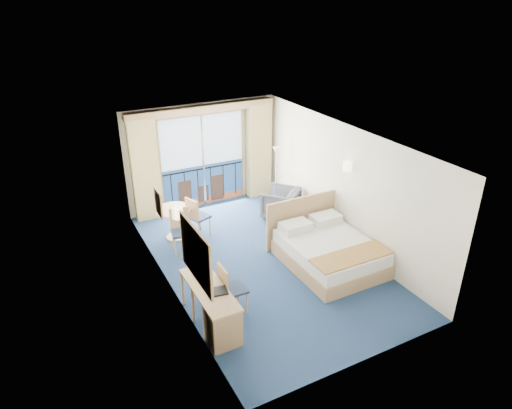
{
  "coord_description": "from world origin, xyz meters",
  "views": [
    {
      "loc": [
        -3.93,
        -7.22,
        5.24
      ],
      "look_at": [
        -0.04,
        0.2,
        1.25
      ],
      "focal_mm": 32.0,
      "sensor_mm": 36.0,
      "label": 1
    }
  ],
  "objects_px": {
    "bed": "(327,250)",
    "floor_lamp": "(276,161)",
    "desk": "(220,318)",
    "table_chair_a": "(196,215)",
    "armchair": "(281,203)",
    "desk_chair": "(229,286)",
    "nightstand": "(317,221)",
    "table_chair_b": "(181,227)",
    "round_table": "(174,216)"
  },
  "relations": [
    {
      "from": "bed",
      "to": "floor_lamp",
      "type": "distance_m",
      "value": 3.2
    },
    {
      "from": "desk",
      "to": "table_chair_a",
      "type": "xyz_separation_m",
      "value": [
        0.9,
        3.41,
        0.15
      ]
    },
    {
      "from": "floor_lamp",
      "to": "table_chair_a",
      "type": "relative_size",
      "value": 1.63
    },
    {
      "from": "armchair",
      "to": "desk_chair",
      "type": "relative_size",
      "value": 0.86
    },
    {
      "from": "nightstand",
      "to": "table_chair_b",
      "type": "relative_size",
      "value": 0.56
    },
    {
      "from": "desk_chair",
      "to": "table_chair_a",
      "type": "bearing_deg",
      "value": -8.82
    },
    {
      "from": "desk",
      "to": "round_table",
      "type": "distance_m",
      "value": 3.59
    },
    {
      "from": "nightstand",
      "to": "desk",
      "type": "distance_m",
      "value": 4.19
    },
    {
      "from": "nightstand",
      "to": "armchair",
      "type": "bearing_deg",
      "value": 110.59
    },
    {
      "from": "nightstand",
      "to": "armchair",
      "type": "relative_size",
      "value": 0.65
    },
    {
      "from": "desk_chair",
      "to": "round_table",
      "type": "distance_m",
      "value": 3.03
    },
    {
      "from": "desk",
      "to": "round_table",
      "type": "xyz_separation_m",
      "value": [
        0.43,
        3.56,
        0.16
      ]
    },
    {
      "from": "desk_chair",
      "to": "floor_lamp",
      "type": "bearing_deg",
      "value": -39.25
    },
    {
      "from": "desk_chair",
      "to": "table_chair_a",
      "type": "relative_size",
      "value": 1.01
    },
    {
      "from": "round_table",
      "to": "table_chair_b",
      "type": "relative_size",
      "value": 0.83
    },
    {
      "from": "floor_lamp",
      "to": "desk",
      "type": "distance_m",
      "value": 5.36
    },
    {
      "from": "floor_lamp",
      "to": "desk_chair",
      "type": "bearing_deg",
      "value": -129.95
    },
    {
      "from": "armchair",
      "to": "table_chair_a",
      "type": "xyz_separation_m",
      "value": [
        -2.21,
        0.06,
        0.17
      ]
    },
    {
      "from": "bed",
      "to": "nightstand",
      "type": "bearing_deg",
      "value": 63.8
    },
    {
      "from": "nightstand",
      "to": "table_chair_b",
      "type": "height_order",
      "value": "table_chair_b"
    },
    {
      "from": "nightstand",
      "to": "table_chair_a",
      "type": "relative_size",
      "value": 0.56
    },
    {
      "from": "bed",
      "to": "table_chair_a",
      "type": "height_order",
      "value": "bed"
    },
    {
      "from": "table_chair_b",
      "to": "table_chair_a",
      "type": "bearing_deg",
      "value": 50.4
    },
    {
      "from": "nightstand",
      "to": "desk_chair",
      "type": "bearing_deg",
      "value": -150.2
    },
    {
      "from": "bed",
      "to": "table_chair_b",
      "type": "bearing_deg",
      "value": 142.43
    },
    {
      "from": "desk_chair",
      "to": "table_chair_b",
      "type": "xyz_separation_m",
      "value": [
        -0.04,
        2.45,
        0.0
      ]
    },
    {
      "from": "floor_lamp",
      "to": "desk",
      "type": "height_order",
      "value": "floor_lamp"
    },
    {
      "from": "table_chair_b",
      "to": "bed",
      "type": "bearing_deg",
      "value": -26.55
    },
    {
      "from": "bed",
      "to": "table_chair_b",
      "type": "height_order",
      "value": "bed"
    },
    {
      "from": "bed",
      "to": "desk",
      "type": "relative_size",
      "value": 1.38
    },
    {
      "from": "floor_lamp",
      "to": "round_table",
      "type": "relative_size",
      "value": 1.94
    },
    {
      "from": "nightstand",
      "to": "round_table",
      "type": "height_order",
      "value": "round_table"
    },
    {
      "from": "table_chair_a",
      "to": "table_chair_b",
      "type": "bearing_deg",
      "value": 108.24
    },
    {
      "from": "nightstand",
      "to": "table_chair_a",
      "type": "distance_m",
      "value": 2.84
    },
    {
      "from": "bed",
      "to": "table_chair_a",
      "type": "bearing_deg",
      "value": 130.13
    },
    {
      "from": "table_chair_a",
      "to": "armchair",
      "type": "bearing_deg",
      "value": -112.66
    },
    {
      "from": "armchair",
      "to": "table_chair_b",
      "type": "bearing_deg",
      "value": -32.33
    },
    {
      "from": "bed",
      "to": "desk",
      "type": "xyz_separation_m",
      "value": [
        -2.88,
        -1.05,
        0.08
      ]
    },
    {
      "from": "nightstand",
      "to": "armchair",
      "type": "height_order",
      "value": "armchair"
    },
    {
      "from": "bed",
      "to": "desk_chair",
      "type": "height_order",
      "value": "bed"
    },
    {
      "from": "desk",
      "to": "round_table",
      "type": "height_order",
      "value": "round_table"
    },
    {
      "from": "floor_lamp",
      "to": "table_chair_a",
      "type": "bearing_deg",
      "value": -164.85
    },
    {
      "from": "table_chair_a",
      "to": "round_table",
      "type": "bearing_deg",
      "value": 50.72
    },
    {
      "from": "bed",
      "to": "table_chair_a",
      "type": "relative_size",
      "value": 2.21
    },
    {
      "from": "bed",
      "to": "table_chair_a",
      "type": "distance_m",
      "value": 3.09
    },
    {
      "from": "nightstand",
      "to": "floor_lamp",
      "type": "xyz_separation_m",
      "value": [
        -0.11,
        1.78,
        0.93
      ]
    },
    {
      "from": "floor_lamp",
      "to": "desk_chair",
      "type": "distance_m",
      "value": 4.67
    },
    {
      "from": "bed",
      "to": "desk_chair",
      "type": "distance_m",
      "value": 2.53
    },
    {
      "from": "table_chair_b",
      "to": "desk_chair",
      "type": "bearing_deg",
      "value": -78.06
    },
    {
      "from": "table_chair_a",
      "to": "table_chair_b",
      "type": "relative_size",
      "value": 0.99
    }
  ]
}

